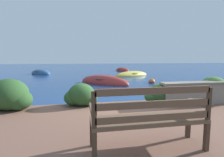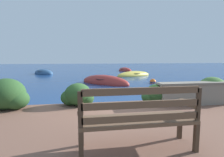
{
  "view_description": "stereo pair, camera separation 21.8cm",
  "coord_description": "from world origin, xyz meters",
  "px_view_note": "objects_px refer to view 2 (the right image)",
  "views": [
    {
      "loc": [
        -1.1,
        -4.96,
        1.52
      ],
      "look_at": [
        0.47,
        3.39,
        0.5
      ],
      "focal_mm": 28.0,
      "sensor_mm": 36.0,
      "label": 1
    },
    {
      "loc": [
        -0.88,
        -4.99,
        1.52
      ],
      "look_at": [
        0.47,
        3.39,
        0.5
      ],
      "focal_mm": 28.0,
      "sensor_mm": 36.0,
      "label": 2
    }
  ],
  "objects_px": {
    "park_bench": "(138,117)",
    "rowboat_nearest": "(105,82)",
    "rowboat_outer": "(125,71)",
    "rowboat_far": "(44,73)",
    "mooring_buoy": "(153,82)",
    "rowboat_mid": "(134,75)"
  },
  "relations": [
    {
      "from": "park_bench",
      "to": "rowboat_nearest",
      "type": "relative_size",
      "value": 0.53
    },
    {
      "from": "rowboat_outer",
      "to": "rowboat_far",
      "type": "bearing_deg",
      "value": 91.82
    },
    {
      "from": "rowboat_nearest",
      "to": "rowboat_far",
      "type": "bearing_deg",
      "value": -9.31
    },
    {
      "from": "park_bench",
      "to": "rowboat_outer",
      "type": "height_order",
      "value": "park_bench"
    },
    {
      "from": "mooring_buoy",
      "to": "park_bench",
      "type": "bearing_deg",
      "value": -113.69
    },
    {
      "from": "park_bench",
      "to": "rowboat_mid",
      "type": "bearing_deg",
      "value": 81.8
    },
    {
      "from": "rowboat_nearest",
      "to": "rowboat_far",
      "type": "distance_m",
      "value": 8.39
    },
    {
      "from": "rowboat_outer",
      "to": "mooring_buoy",
      "type": "distance_m",
      "value": 9.49
    },
    {
      "from": "rowboat_outer",
      "to": "mooring_buoy",
      "type": "bearing_deg",
      "value": 162.19
    },
    {
      "from": "mooring_buoy",
      "to": "rowboat_mid",
      "type": "bearing_deg",
      "value": 89.75
    },
    {
      "from": "rowboat_mid",
      "to": "rowboat_outer",
      "type": "height_order",
      "value": "rowboat_outer"
    },
    {
      "from": "park_bench",
      "to": "rowboat_outer",
      "type": "relative_size",
      "value": 0.62
    },
    {
      "from": "rowboat_nearest",
      "to": "rowboat_mid",
      "type": "distance_m",
      "value": 4.93
    },
    {
      "from": "rowboat_nearest",
      "to": "mooring_buoy",
      "type": "bearing_deg",
      "value": -138.88
    },
    {
      "from": "rowboat_mid",
      "to": "mooring_buoy",
      "type": "bearing_deg",
      "value": 66.49
    },
    {
      "from": "park_bench",
      "to": "mooring_buoy",
      "type": "relative_size",
      "value": 3.86
    },
    {
      "from": "rowboat_nearest",
      "to": "rowboat_outer",
      "type": "height_order",
      "value": "rowboat_nearest"
    },
    {
      "from": "rowboat_mid",
      "to": "rowboat_outer",
      "type": "xyz_separation_m",
      "value": [
        0.52,
        5.31,
        0.0
      ]
    },
    {
      "from": "rowboat_mid",
      "to": "rowboat_nearest",
      "type": "bearing_deg",
      "value": 30.41
    },
    {
      "from": "rowboat_nearest",
      "to": "mooring_buoy",
      "type": "relative_size",
      "value": 7.27
    },
    {
      "from": "rowboat_mid",
      "to": "rowboat_outer",
      "type": "bearing_deg",
      "value": -118.8
    },
    {
      "from": "rowboat_mid",
      "to": "rowboat_outer",
      "type": "relative_size",
      "value": 1.29
    }
  ]
}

